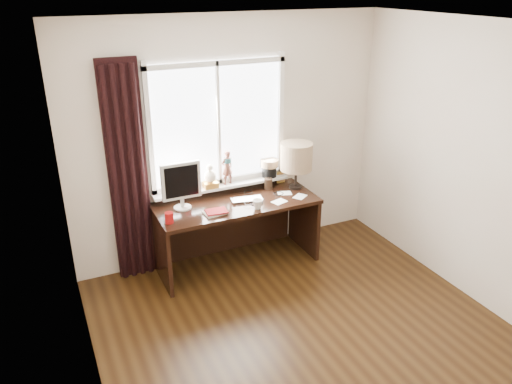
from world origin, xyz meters
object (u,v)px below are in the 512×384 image
laptop (247,199)px  mug (258,204)px  table_lamp (296,157)px  red_cup (169,218)px  desk (233,219)px  monitor (181,183)px

laptop → mug: (0.02, -0.22, 0.04)m
laptop → table_lamp: table_lamp is taller
laptop → table_lamp: (0.63, 0.09, 0.35)m
mug → red_cup: bearing=175.8°
laptop → red_cup: bearing=-160.7°
laptop → desk: bearing=142.5°
desk → monitor: size_ratio=3.47×
mug → desk: 0.47m
monitor → red_cup: bearing=-129.0°
laptop → desk: size_ratio=0.19×
desk → monitor: monitor is taller
laptop → mug: mug is taller
table_lamp → laptop: bearing=-172.2°
monitor → table_lamp: (1.30, -0.02, 0.09)m
mug → red_cup: (-0.90, 0.07, 0.00)m
red_cup → table_lamp: (1.51, 0.24, 0.31)m
mug → desk: (-0.13, 0.34, -0.30)m
laptop → table_lamp: 0.72m
desk → monitor: 0.76m
desk → table_lamp: 0.96m
laptop → red_cup: 0.90m
table_lamp → monitor: bearing=179.2°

